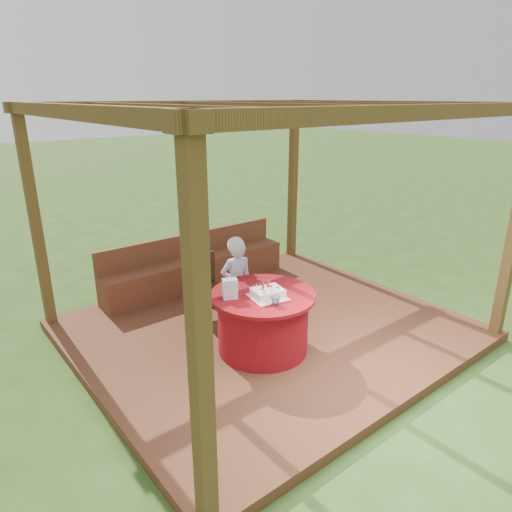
{
  "coord_description": "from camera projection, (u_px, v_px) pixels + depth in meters",
  "views": [
    {
      "loc": [
        -3.37,
        -3.98,
        2.9
      ],
      "look_at": [
        0.0,
        0.25,
        1.0
      ],
      "focal_mm": 32.0,
      "sensor_mm": 36.0,
      "label": 1
    }
  ],
  "objects": [
    {
      "name": "table",
      "position": [
        263.0,
        321.0,
        5.18
      ],
      "size": [
        1.18,
        1.18,
        0.71
      ],
      "color": "maroon",
      "rests_on": "deck"
    },
    {
      "name": "elderly_woman",
      "position": [
        236.0,
        281.0,
        5.68
      ],
      "size": [
        0.46,
        0.35,
        1.18
      ],
      "color": "#99BAE3",
      "rests_on": "deck"
    },
    {
      "name": "drinking_glass",
      "position": [
        275.0,
        301.0,
        4.77
      ],
      "size": [
        0.11,
        0.11,
        0.09
      ],
      "primitive_type": "imported",
      "rotation": [
        0.0,
        0.0,
        -0.13
      ],
      "color": "white",
      "rests_on": "table"
    },
    {
      "name": "pergola",
      "position": [
        270.0,
        143.0,
        5.08
      ],
      "size": [
        4.5,
        4.0,
        2.72
      ],
      "color": "brown",
      "rests_on": "deck"
    },
    {
      "name": "gift_bag",
      "position": [
        230.0,
        289.0,
        4.92
      ],
      "size": [
        0.18,
        0.15,
        0.22
      ],
      "primitive_type": "cube",
      "rotation": [
        0.0,
        0.0,
        -0.4
      ],
      "color": "#E392C4",
      "rests_on": "table"
    },
    {
      "name": "birthday_cake",
      "position": [
        268.0,
        293.0,
        4.96
      ],
      "size": [
        0.43,
        0.43,
        0.17
      ],
      "color": "white",
      "rests_on": "table"
    },
    {
      "name": "ground",
      "position": [
        268.0,
        334.0,
        5.88
      ],
      "size": [
        60.0,
        60.0,
        0.0
      ],
      "primitive_type": "plane",
      "color": "#2B501A",
      "rests_on": "ground"
    },
    {
      "name": "chair",
      "position": [
        204.0,
        283.0,
        6.04
      ],
      "size": [
        0.45,
        0.45,
        0.83
      ],
      "color": "#321A10",
      "rests_on": "deck"
    },
    {
      "name": "bench",
      "position": [
        197.0,
        269.0,
        7.02
      ],
      "size": [
        3.0,
        0.42,
        0.8
      ],
      "color": "brown",
      "rests_on": "deck"
    },
    {
      "name": "deck",
      "position": [
        268.0,
        330.0,
        5.86
      ],
      "size": [
        4.5,
        4.0,
        0.12
      ],
      "primitive_type": "cube",
      "color": "brown",
      "rests_on": "ground"
    }
  ]
}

